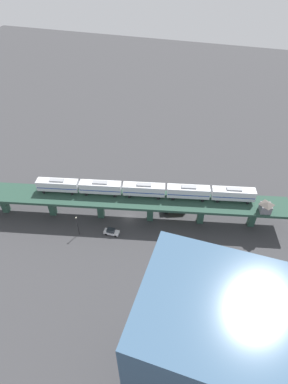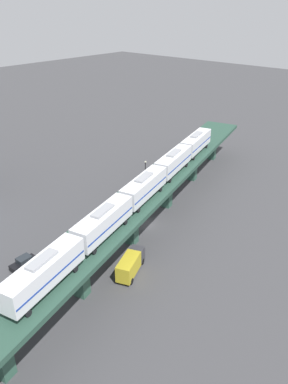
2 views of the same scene
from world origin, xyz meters
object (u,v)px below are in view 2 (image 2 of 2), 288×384
at_px(subway_train, 144,187).
at_px(street_lamp, 145,173).
at_px(street_car_white, 128,203).
at_px(street_car_black, 24,262).
at_px(delivery_truck, 131,264).

bearing_deg(subway_train, street_lamp, -49.87).
distance_m(subway_train, street_lamp, 21.24).
distance_m(street_car_white, street_car_black, 25.43).
xyz_separation_m(street_car_white, delivery_truck, (-14.76, 15.15, 0.82)).
bearing_deg(delivery_truck, street_car_white, -45.75).
bearing_deg(street_car_white, street_lamp, -71.72).
bearing_deg(street_car_white, delivery_truck, 134.25).
height_order(subway_train, delivery_truck, subway_train).
xyz_separation_m(street_car_white, street_lamp, (2.93, -8.87, 3.17)).
bearing_deg(subway_train, street_car_white, -33.15).
xyz_separation_m(street_car_white, street_car_black, (-0.81, 25.42, 0.00)).
relative_size(subway_train, street_car_white, 13.56).
xyz_separation_m(street_car_black, street_lamp, (3.73, -34.29, 3.17)).
bearing_deg(delivery_truck, street_lamp, -53.62).
relative_size(street_car_white, delivery_truck, 0.60).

